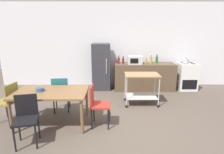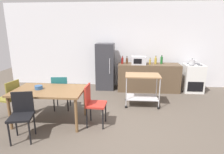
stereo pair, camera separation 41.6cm
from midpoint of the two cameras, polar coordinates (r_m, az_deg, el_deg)
The scene contains 19 objects.
ground_plane at distance 4.02m, azimuth 4.54°, elevation -15.62°, with size 12.00×12.00×0.00m, color brown.
back_wall at distance 6.70m, azimuth 4.95°, elevation 9.67°, with size 8.40×0.12×2.90m, color white.
kitchen_counter at distance 6.34m, azimuth 12.92°, elevation -0.11°, with size 2.00×0.64×0.90m, color brown.
dining_table at distance 4.18m, azimuth -16.09°, elevation -4.82°, with size 1.50×0.90×0.75m.
chair_red at distance 3.95m, azimuth -2.79°, elevation -7.79°, with size 0.42×0.42×0.89m.
chair_olive at distance 4.75m, azimuth -26.68°, elevation -5.45°, with size 0.47×0.47×0.89m.
chair_black at distance 3.76m, azimuth -23.11°, elevation -10.17°, with size 0.48×0.48×0.89m.
chair_teal at distance 4.79m, azimuth -13.02°, elevation -4.06°, with size 0.45×0.45×0.89m.
stove_oven at distance 6.72m, azimuth 25.22°, elevation -0.30°, with size 0.60×0.61×0.92m.
refrigerator at distance 6.32m, azimuth -0.17°, elevation 3.25°, with size 0.60×0.63×1.55m.
kitchen_cart at distance 5.04m, azimuth 11.61°, elevation -2.37°, with size 0.91×0.57×0.85m.
bottle_sparkling_water at distance 6.15m, azimuth 5.15°, elevation 5.05°, with size 0.07×0.07×0.26m.
bottle_hot_sauce at distance 6.17m, azimuth 6.54°, elevation 4.97°, with size 0.07×0.07×0.24m.
microwave at distance 6.09m, azimuth 10.13°, elevation 5.03°, with size 0.46×0.35×0.26m.
bottle_soy_sauce at distance 6.20m, azimuth 13.48°, elevation 4.59°, with size 0.06×0.06×0.21m.
bottle_olive_oil at distance 6.31m, azimuth 15.09°, elevation 4.85°, with size 0.08×0.08×0.26m.
bottle_sesame_oil at distance 6.38m, azimuth 16.78°, elevation 4.96°, with size 0.08×0.08×0.28m.
fruit_bowl at distance 4.24m, azimuth -19.01°, elevation -3.07°, with size 0.17×0.17×0.08m, color #33598C.
kettle at distance 6.48m, azimuth 25.05°, elevation 4.19°, with size 0.24×0.17×0.19m.
Camera 2 is at (0.19, -3.47, 2.02)m, focal length 29.79 mm.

